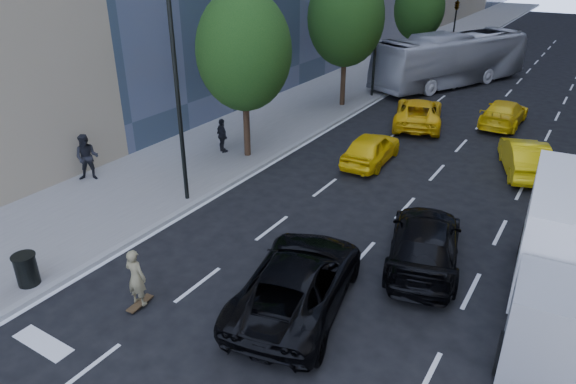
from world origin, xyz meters
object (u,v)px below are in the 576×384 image
Objects in this scene: skateboarder at (137,281)px; trash_can at (27,270)px; black_sedan_mercedes at (425,242)px; city_bus at (451,59)px; box_truck at (573,259)px; black_sedan_lincoln at (298,281)px.

skateboarder is 3.58m from trash_can.
black_sedan_mercedes is 11.96m from trash_can.
city_bus is 25.78m from box_truck.
city_bus reaches higher than black_sedan_mercedes.
city_bus is at bearing -94.21° from black_sedan_lincoln.
skateboarder reaches higher than black_sedan_mercedes.
skateboarder is at bearing 31.72° from black_sedan_mercedes.
black_sedan_lincoln is 0.78× the size of box_truck.
black_sedan_lincoln is 6.10× the size of trash_can.
black_sedan_mercedes is 0.40× the size of city_bus.
city_bus reaches higher than black_sedan_lincoln.
skateboarder is 0.30× the size of black_sedan_lincoln.
box_truck is (3.99, -0.36, 0.97)m from black_sedan_mercedes.
city_bus is at bearing 108.16° from box_truck.
skateboarder reaches higher than trash_can.
black_sedan_mercedes is at bearing -51.08° from city_bus.
trash_can is (-9.38, -7.41, -0.14)m from black_sedan_mercedes.
skateboarder is 1.85× the size of trash_can.
box_truck is at bearing -42.67° from city_bus.
box_truck is 15.15m from trash_can.
trash_can is at bearing -156.81° from box_truck.
box_truck is (6.27, 3.52, 0.94)m from black_sedan_lincoln.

